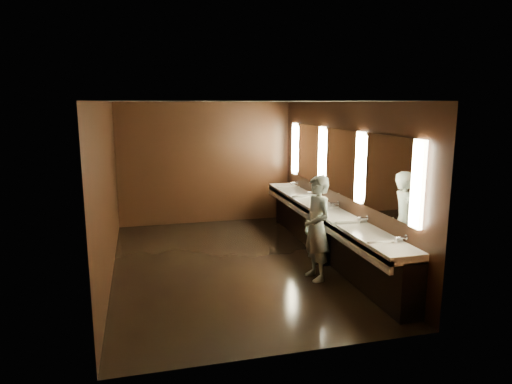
# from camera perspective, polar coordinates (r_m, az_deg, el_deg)

# --- Properties ---
(floor) EXTENTS (6.00, 6.00, 0.00)m
(floor) POSITION_cam_1_polar(r_m,az_deg,el_deg) (8.09, -3.06, -9.02)
(floor) COLOR black
(floor) RESTS_ON ground
(ceiling) EXTENTS (4.00, 6.00, 0.02)m
(ceiling) POSITION_cam_1_polar(r_m,az_deg,el_deg) (7.60, -3.28, 11.23)
(ceiling) COLOR #2D2D2B
(ceiling) RESTS_ON wall_back
(wall_back) EXTENTS (4.00, 0.02, 2.80)m
(wall_back) POSITION_cam_1_polar(r_m,az_deg,el_deg) (10.65, -6.33, 3.58)
(wall_back) COLOR black
(wall_back) RESTS_ON floor
(wall_front) EXTENTS (4.00, 0.02, 2.80)m
(wall_front) POSITION_cam_1_polar(r_m,az_deg,el_deg) (4.89, 3.76, -5.33)
(wall_front) COLOR black
(wall_front) RESTS_ON floor
(wall_left) EXTENTS (0.02, 6.00, 2.80)m
(wall_left) POSITION_cam_1_polar(r_m,az_deg,el_deg) (7.60, -18.12, 0.07)
(wall_left) COLOR black
(wall_left) RESTS_ON floor
(wall_right) EXTENTS (0.02, 6.00, 2.80)m
(wall_right) POSITION_cam_1_polar(r_m,az_deg,el_deg) (8.34, 10.44, 1.38)
(wall_right) COLOR black
(wall_right) RESTS_ON floor
(sink_counter) EXTENTS (0.55, 5.40, 1.01)m
(sink_counter) POSITION_cam_1_polar(r_m,az_deg,el_deg) (8.45, 8.95, -4.72)
(sink_counter) COLOR black
(sink_counter) RESTS_ON floor
(mirror_band) EXTENTS (0.06, 5.03, 1.15)m
(mirror_band) POSITION_cam_1_polar(r_m,az_deg,el_deg) (8.28, 10.41, 3.76)
(mirror_band) COLOR #FFF0BB
(mirror_band) RESTS_ON wall_right
(person) EXTENTS (0.47, 0.65, 1.68)m
(person) POSITION_cam_1_polar(r_m,az_deg,el_deg) (7.28, 7.61, -4.47)
(person) COLOR #90CED8
(person) RESTS_ON floor
(trash_bin) EXTENTS (0.45, 0.45, 0.58)m
(trash_bin) POSITION_cam_1_polar(r_m,az_deg,el_deg) (8.16, 8.33, -6.79)
(trash_bin) COLOR black
(trash_bin) RESTS_ON floor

